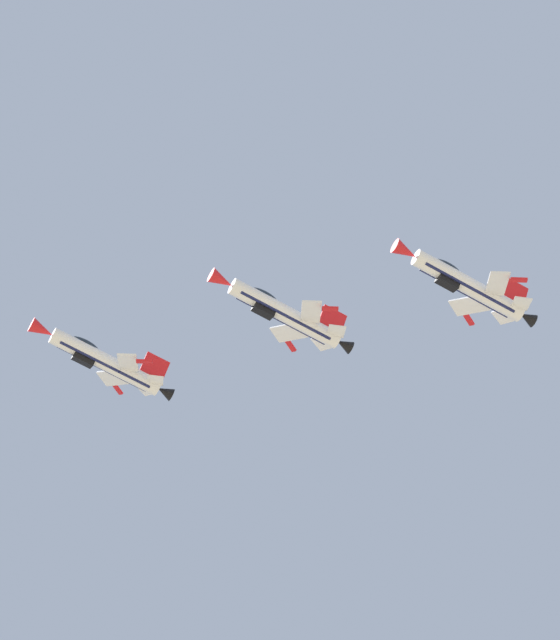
{
  "coord_description": "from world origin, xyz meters",
  "views": [
    {
      "loc": [
        -3.46,
        0.82,
        1.55
      ],
      "look_at": [
        8.74,
        63.39,
        139.05
      ],
      "focal_mm": 86.74,
      "sensor_mm": 36.0,
      "label": 1
    }
  ],
  "objects": [
    {
      "name": "fighter_jet_lead",
      "position": [
        -7.73,
        71.97,
        140.7
      ],
      "size": [
        15.51,
        8.57,
        6.72
      ],
      "rotation": [
        0.0,
        -0.71,
        1.9
      ],
      "color": "white"
    },
    {
      "name": "fighter_jet_left_wing",
      "position": [
        8.86,
        62.69,
        139.42
      ],
      "size": [
        15.51,
        8.79,
        6.11
      ],
      "rotation": [
        0.0,
        -0.63,
        1.9
      ],
      "color": "white"
    },
    {
      "name": "fighter_jet_right_wing",
      "position": [
        25.44,
        55.57,
        137.55
      ],
      "size": [
        15.51,
        8.8,
        6.08
      ],
      "rotation": [
        0.0,
        -0.63,
        1.9
      ],
      "color": "white"
    }
  ]
}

